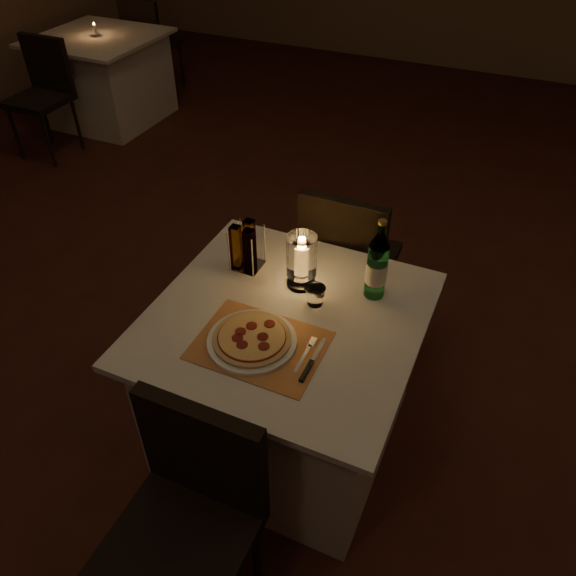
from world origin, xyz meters
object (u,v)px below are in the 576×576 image
at_px(chair_far, 346,253).
at_px(pizza, 252,338).
at_px(chair_near, 191,505).
at_px(hurricane_candle, 302,257).
at_px(tumbler, 315,296).
at_px(plate, 252,341).
at_px(water_bottle, 377,266).
at_px(neighbor_table_left, 105,79).
at_px(main_table, 286,380).

height_order(chair_far, pizza, chair_far).
distance_m(chair_near, hurricane_candle, 0.96).
relative_size(chair_near, pizza, 3.21).
relative_size(tumbler, hurricane_candle, 0.34).
bearing_deg(pizza, chair_near, -84.66).
xyz_separation_m(chair_far, tumbler, (0.07, -0.61, 0.23)).
xyz_separation_m(chair_far, plate, (-0.05, -0.89, 0.20)).
height_order(plate, hurricane_candle, hurricane_candle).
xyz_separation_m(chair_near, water_bottle, (0.26, 0.97, 0.33)).
bearing_deg(hurricane_candle, chair_near, -88.69).
relative_size(plate, tumbler, 4.07).
relative_size(chair_far, neighbor_table_left, 0.90).
relative_size(main_table, water_bottle, 2.93).
bearing_deg(water_bottle, pizza, -125.77).
bearing_deg(chair_near, pizza, 95.34).
xyz_separation_m(chair_near, plate, (-0.05, 0.53, 0.20)).
xyz_separation_m(plate, pizza, (0.00, 0.00, 0.02)).
bearing_deg(hurricane_candle, water_bottle, 11.98).
distance_m(main_table, hurricane_candle, 0.54).
distance_m(chair_near, water_bottle, 1.06).
bearing_deg(chair_far, main_table, -90.00).
height_order(chair_near, pizza, chair_near).
bearing_deg(chair_far, tumbler, -83.05).
relative_size(chair_near, tumbler, 11.45).
relative_size(main_table, neighbor_table_left, 1.00).
bearing_deg(chair_near, neighbor_table_left, 131.96).
relative_size(plate, pizza, 1.14).
relative_size(pizza, neighbor_table_left, 0.28).
distance_m(water_bottle, neighbor_table_left, 3.98).
xyz_separation_m(plate, hurricane_candle, (0.03, 0.37, 0.12)).
bearing_deg(pizza, tumbler, 66.77).
distance_m(main_table, plate, 0.42).
bearing_deg(hurricane_candle, pizza, -94.47).
bearing_deg(plate, chair_near, -84.65).
xyz_separation_m(main_table, chair_near, (0.00, -0.71, 0.18)).
xyz_separation_m(chair_far, water_bottle, (0.26, -0.46, 0.33)).
distance_m(pizza, hurricane_candle, 0.39).
height_order(tumbler, neighbor_table_left, tumbler).
distance_m(pizza, tumbler, 0.31).
bearing_deg(tumbler, plate, -113.24).
bearing_deg(plate, pizza, 49.17).
xyz_separation_m(plate, neighbor_table_left, (-2.90, 2.74, -0.38)).
relative_size(water_bottle, hurricane_candle, 1.49).
xyz_separation_m(chair_near, pizza, (-0.05, 0.53, 0.22)).
bearing_deg(hurricane_candle, tumbler, -42.09).
bearing_deg(chair_far, plate, -93.20).
distance_m(main_table, water_bottle, 0.62).
bearing_deg(water_bottle, neighbor_table_left, 144.26).
height_order(chair_near, tumbler, chair_near).
relative_size(pizza, water_bottle, 0.82).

